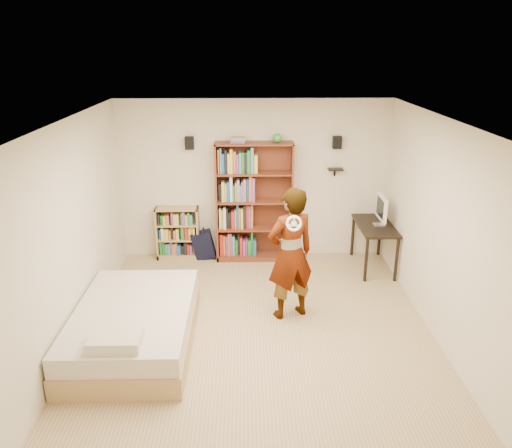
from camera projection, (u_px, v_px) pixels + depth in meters
The scene contains 14 objects.
ground at pixel (258, 330), 6.51m from camera, with size 4.50×5.00×0.01m, color tan.
room_shell at pixel (258, 201), 5.91m from camera, with size 4.52×5.02×2.71m.
crown_molding at pixel (258, 124), 5.60m from camera, with size 4.50×5.00×0.06m.
speaker_left at pixel (189, 143), 8.06m from camera, with size 0.14×0.12×0.20m, color black.
speaker_right at pixel (337, 142), 8.11m from camera, with size 0.14×0.12×0.20m, color black.
wall_shelf at pixel (336, 169), 8.27m from camera, with size 0.25×0.16×0.03m, color black.
tall_bookshelf at pixel (254, 203), 8.34m from camera, with size 1.28×0.37×2.02m, color maroon, non-canonical shape.
low_bookshelf at pixel (178, 233), 8.55m from camera, with size 0.73×0.27×0.91m, color tan, non-canonical shape.
computer_desk at pixel (373, 246), 8.20m from camera, with size 0.55×1.11×0.76m, color black, non-canonical shape.
imac at pixel (380, 211), 7.96m from camera, with size 0.10×0.49×0.49m, color white, non-canonical shape.
daybed at pixel (134, 321), 6.11m from camera, with size 1.41×2.16×0.64m, color silver, non-canonical shape.
person at pixel (290, 254), 6.56m from camera, with size 0.66×0.44×1.82m, color black.
wii_wheel at pixel (294, 223), 6.05m from camera, with size 0.20×0.20×0.03m, color white.
navy_bag at pixel (203, 244), 8.59m from camera, with size 0.38×0.24×0.51m, color black, non-canonical shape.
Camera 1 is at (-0.14, -5.64, 3.54)m, focal length 35.00 mm.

